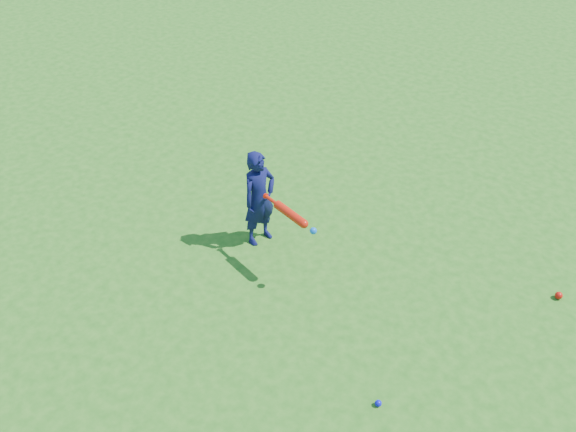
% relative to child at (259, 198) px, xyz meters
% --- Properties ---
extents(ground, '(80.00, 80.00, 0.00)m').
position_rel_child_xyz_m(ground, '(0.35, 0.29, -0.58)').
color(ground, '#236518').
rests_on(ground, ground).
extents(child, '(0.38, 0.48, 1.16)m').
position_rel_child_xyz_m(child, '(0.00, 0.00, 0.00)').
color(child, '#0E1144').
rests_on(child, ground).
extents(ground_ball_red, '(0.08, 0.08, 0.08)m').
position_rel_child_xyz_m(ground_ball_red, '(3.15, 0.92, -0.54)').
color(ground_ball_red, red).
rests_on(ground_ball_red, ground).
extents(ground_ball_blue, '(0.06, 0.06, 0.06)m').
position_rel_child_xyz_m(ground_ball_blue, '(2.19, -1.30, -0.55)').
color(ground_ball_blue, '#0D0DE4').
rests_on(ground_ball_blue, ground).
extents(bat_swing, '(0.79, 0.29, 0.09)m').
position_rel_child_xyz_m(bat_swing, '(0.59, -0.23, 0.16)').
color(bat_swing, red).
rests_on(bat_swing, ground).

